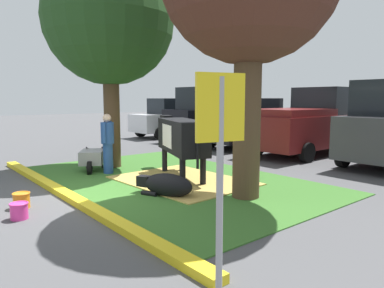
{
  "coord_description": "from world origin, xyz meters",
  "views": [
    {
      "loc": [
        6.91,
        -3.11,
        2.0
      ],
      "look_at": [
        0.24,
        2.4,
        0.9
      ],
      "focal_mm": 33.38,
      "sensor_mm": 36.0,
      "label": 1
    }
  ],
  "objects_px": {
    "wheelbarrow": "(92,157)",
    "pickup_truck_maroon": "(312,123)",
    "bucket_orange": "(21,200)",
    "parking_sign": "(220,153)",
    "bucket_pink": "(19,210)",
    "shade_tree_left": "(109,20)",
    "hatchback_white": "(173,118)",
    "suv_black": "(213,114)",
    "cow_holstein": "(181,136)",
    "person_handler": "(108,142)",
    "calf_lying": "(167,185)",
    "sedan_red": "(251,123)"
  },
  "relations": [
    {
      "from": "cow_holstein",
      "to": "calf_lying",
      "type": "bearing_deg",
      "value": -47.53
    },
    {
      "from": "bucket_orange",
      "to": "sedan_red",
      "type": "relative_size",
      "value": 0.07
    },
    {
      "from": "person_handler",
      "to": "shade_tree_left",
      "type": "bearing_deg",
      "value": 144.81
    },
    {
      "from": "sedan_red",
      "to": "pickup_truck_maroon",
      "type": "distance_m",
      "value": 2.66
    },
    {
      "from": "bucket_orange",
      "to": "bucket_pink",
      "type": "relative_size",
      "value": 1.03
    },
    {
      "from": "bucket_pink",
      "to": "sedan_red",
      "type": "distance_m",
      "value": 10.55
    },
    {
      "from": "calf_lying",
      "to": "bucket_pink",
      "type": "bearing_deg",
      "value": -99.02
    },
    {
      "from": "shade_tree_left",
      "to": "pickup_truck_maroon",
      "type": "relative_size",
      "value": 1.11
    },
    {
      "from": "shade_tree_left",
      "to": "suv_black",
      "type": "bearing_deg",
      "value": 114.39
    },
    {
      "from": "parking_sign",
      "to": "bucket_pink",
      "type": "xyz_separation_m",
      "value": [
        -4.19,
        -0.6,
        -1.41
      ]
    },
    {
      "from": "cow_holstein",
      "to": "pickup_truck_maroon",
      "type": "bearing_deg",
      "value": 91.97
    },
    {
      "from": "calf_lying",
      "to": "bucket_pink",
      "type": "height_order",
      "value": "calf_lying"
    },
    {
      "from": "bucket_pink",
      "to": "shade_tree_left",
      "type": "bearing_deg",
      "value": 133.18
    },
    {
      "from": "pickup_truck_maroon",
      "to": "shade_tree_left",
      "type": "bearing_deg",
      "value": -107.39
    },
    {
      "from": "shade_tree_left",
      "to": "calf_lying",
      "type": "bearing_deg",
      "value": -9.82
    },
    {
      "from": "person_handler",
      "to": "hatchback_white",
      "type": "relative_size",
      "value": 0.36
    },
    {
      "from": "shade_tree_left",
      "to": "parking_sign",
      "type": "height_order",
      "value": "shade_tree_left"
    },
    {
      "from": "sedan_red",
      "to": "cow_holstein",
      "type": "bearing_deg",
      "value": -64.18
    },
    {
      "from": "wheelbarrow",
      "to": "parking_sign",
      "type": "distance_m",
      "value": 7.55
    },
    {
      "from": "person_handler",
      "to": "pickup_truck_maroon",
      "type": "distance_m",
      "value": 7.58
    },
    {
      "from": "bucket_pink",
      "to": "cow_holstein",
      "type": "bearing_deg",
      "value": 100.58
    },
    {
      "from": "calf_lying",
      "to": "bucket_orange",
      "type": "bearing_deg",
      "value": -112.54
    },
    {
      "from": "cow_holstein",
      "to": "wheelbarrow",
      "type": "height_order",
      "value": "cow_holstein"
    },
    {
      "from": "parking_sign",
      "to": "pickup_truck_maroon",
      "type": "xyz_separation_m",
      "value": [
        -5.15,
        9.66,
        -0.44
      ]
    },
    {
      "from": "calf_lying",
      "to": "suv_black",
      "type": "relative_size",
      "value": 0.29
    },
    {
      "from": "calf_lying",
      "to": "pickup_truck_maroon",
      "type": "height_order",
      "value": "pickup_truck_maroon"
    },
    {
      "from": "person_handler",
      "to": "wheelbarrow",
      "type": "height_order",
      "value": "person_handler"
    },
    {
      "from": "cow_holstein",
      "to": "calf_lying",
      "type": "distance_m",
      "value": 1.94
    },
    {
      "from": "cow_holstein",
      "to": "person_handler",
      "type": "distance_m",
      "value": 2.04
    },
    {
      "from": "pickup_truck_maroon",
      "to": "wheelbarrow",
      "type": "bearing_deg",
      "value": -104.83
    },
    {
      "from": "bucket_pink",
      "to": "pickup_truck_maroon",
      "type": "distance_m",
      "value": 10.34
    },
    {
      "from": "parking_sign",
      "to": "sedan_red",
      "type": "xyz_separation_m",
      "value": [
        -7.78,
        9.29,
        -0.57
      ]
    },
    {
      "from": "cow_holstein",
      "to": "bucket_orange",
      "type": "xyz_separation_m",
      "value": [
        0.13,
        -3.82,
        -0.92
      ]
    },
    {
      "from": "hatchback_white",
      "to": "sedan_red",
      "type": "height_order",
      "value": "same"
    },
    {
      "from": "wheelbarrow",
      "to": "suv_black",
      "type": "height_order",
      "value": "suv_black"
    },
    {
      "from": "shade_tree_left",
      "to": "bucket_pink",
      "type": "distance_m",
      "value": 6.09
    },
    {
      "from": "sedan_red",
      "to": "pickup_truck_maroon",
      "type": "xyz_separation_m",
      "value": [
        2.63,
        0.37,
        0.13
      ]
    },
    {
      "from": "cow_holstein",
      "to": "hatchback_white",
      "type": "height_order",
      "value": "hatchback_white"
    },
    {
      "from": "person_handler",
      "to": "hatchback_white",
      "type": "xyz_separation_m",
      "value": [
        -6.62,
        7.03,
        0.12
      ]
    },
    {
      "from": "suv_black",
      "to": "pickup_truck_maroon",
      "type": "distance_m",
      "value": 5.27
    },
    {
      "from": "wheelbarrow",
      "to": "pickup_truck_maroon",
      "type": "bearing_deg",
      "value": 75.17
    },
    {
      "from": "calf_lying",
      "to": "bucket_pink",
      "type": "xyz_separation_m",
      "value": [
        -0.43,
        -2.72,
        -0.09
      ]
    },
    {
      "from": "person_handler",
      "to": "sedan_red",
      "type": "xyz_separation_m",
      "value": [
        -1.21,
        7.08,
        0.12
      ]
    },
    {
      "from": "wheelbarrow",
      "to": "calf_lying",
      "type": "bearing_deg",
      "value": 1.54
    },
    {
      "from": "wheelbarrow",
      "to": "suv_black",
      "type": "xyz_separation_m",
      "value": [
        -3.24,
        7.54,
        0.88
      ]
    },
    {
      "from": "parking_sign",
      "to": "hatchback_white",
      "type": "distance_m",
      "value": 16.12
    },
    {
      "from": "cow_holstein",
      "to": "calf_lying",
      "type": "height_order",
      "value": "cow_holstein"
    },
    {
      "from": "wheelbarrow",
      "to": "bucket_orange",
      "type": "distance_m",
      "value": 3.4
    },
    {
      "from": "hatchback_white",
      "to": "suv_black",
      "type": "xyz_separation_m",
      "value": [
        2.77,
        0.33,
        0.29
      ]
    },
    {
      "from": "person_handler",
      "to": "pickup_truck_maroon",
      "type": "relative_size",
      "value": 0.3
    }
  ]
}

